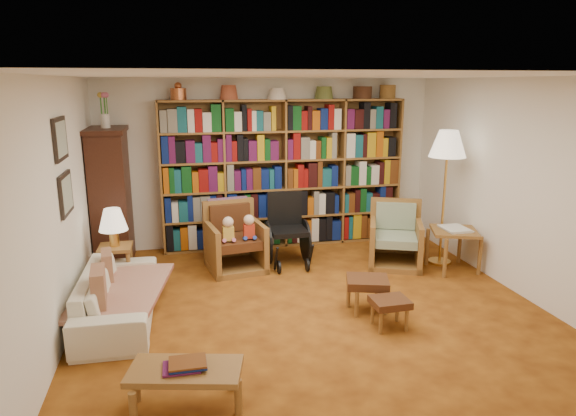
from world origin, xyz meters
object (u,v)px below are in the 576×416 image
object	(u,v)px
footstool_a	(367,284)
side_table_lamp	(116,257)
floor_lamp	(448,149)
side_table_papers	(454,236)
footstool_b	(390,304)
sofa	(118,295)
wheelchair	(287,232)
coffee_table	(185,373)
armchair_leather	(235,241)
armchair_sage	(392,240)

from	to	relation	value
footstool_a	side_table_lamp	bearing A→B (deg)	154.66
floor_lamp	side_table_papers	xyz separation A→B (m)	(0.03, -0.28, -1.11)
footstool_b	sofa	bearing A→B (deg)	163.26
footstool_a	wheelchair	bearing A→B (deg)	106.98
sofa	footstool_a	size ratio (longest dim) A/B	3.38
footstool_b	coffee_table	xyz separation A→B (m)	(-2.06, -0.90, 0.04)
sofa	floor_lamp	xyz separation A→B (m)	(4.17, 0.85, 1.32)
side_table_lamp	sofa	bearing A→B (deg)	-83.68
sofa	armchair_leather	xyz separation A→B (m)	(1.38, 1.30, 0.11)
side_table_papers	footstool_b	world-z (taller)	side_table_papers
side_table_lamp	footstool_b	world-z (taller)	side_table_lamp
armchair_sage	footstool_b	xyz separation A→B (m)	(-0.81, -1.80, -0.08)
side_table_lamp	armchair_leather	distance (m)	1.54
floor_lamp	side_table_papers	bearing A→B (deg)	-84.71
floor_lamp	coffee_table	xyz separation A→B (m)	(-3.52, -2.57, -1.29)
side_table_lamp	armchair_sage	size ratio (longest dim) A/B	0.55
floor_lamp	footstool_b	size ratio (longest dim) A/B	4.88
sofa	wheelchair	world-z (taller)	wheelchair
wheelchair	armchair_leather	bearing A→B (deg)	-178.74
wheelchair	footstool_a	xyz separation A→B (m)	(0.52, -1.71, -0.14)
floor_lamp	armchair_sage	bearing A→B (deg)	168.34
armchair_leather	footstool_a	size ratio (longest dim) A/B	1.70
floor_lamp	footstool_a	distance (m)	2.35
coffee_table	footstool_a	bearing A→B (deg)	33.92
side_table_papers	sofa	bearing A→B (deg)	-172.33
floor_lamp	coffee_table	distance (m)	4.54
side_table_papers	coffee_table	xyz separation A→B (m)	(-3.55, -2.28, -0.18)
sofa	wheelchair	xyz separation A→B (m)	(2.11, 1.32, 0.18)
sofa	wheelchair	bearing A→B (deg)	-56.70
armchair_sage	footstool_b	size ratio (longest dim) A/B	2.55
sofa	side_table_papers	size ratio (longest dim) A/B	2.50
armchair_leather	sofa	bearing A→B (deg)	-136.76
side_table_papers	coffee_table	size ratio (longest dim) A/B	0.78
footstool_a	coffee_table	size ratio (longest dim) A/B	0.58
sofa	floor_lamp	bearing A→B (deg)	-77.25
wheelchair	coffee_table	bearing A→B (deg)	-115.62
armchair_sage	wheelchair	size ratio (longest dim) A/B	0.97
armchair_sage	coffee_table	xyz separation A→B (m)	(-2.87, -2.70, -0.04)
sofa	floor_lamp	distance (m)	4.46
armchair_sage	footstool_a	distance (m)	1.64
wheelchair	floor_lamp	world-z (taller)	floor_lamp
floor_lamp	footstool_a	bearing A→B (deg)	-141.38
armchair_sage	side_table_papers	size ratio (longest dim) A/B	1.32
armchair_leather	wheelchair	bearing A→B (deg)	1.26
wheelchair	floor_lamp	bearing A→B (deg)	-12.83
side_table_lamp	armchair_sage	xyz separation A→B (m)	(3.62, 0.08, -0.06)
sofa	side_table_lamp	xyz separation A→B (m)	(-0.10, 0.90, 0.12)
armchair_sage	side_table_papers	xyz separation A→B (m)	(0.68, -0.42, 0.14)
wheelchair	footstool_a	size ratio (longest dim) A/B	1.84
floor_lamp	side_table_lamp	bearing A→B (deg)	179.25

